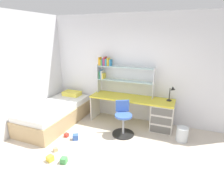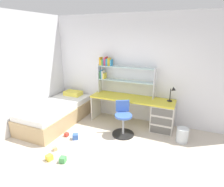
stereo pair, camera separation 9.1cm
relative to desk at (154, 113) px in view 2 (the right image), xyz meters
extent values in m
cube|color=beige|center=(-0.58, -2.02, -0.42)|extent=(5.75, 5.69, 0.02)
cube|color=silver|center=(-0.58, 0.35, 0.99)|extent=(5.75, 0.06, 2.79)
cube|color=gold|center=(-0.58, 0.00, 0.29)|extent=(2.14, 0.60, 0.04)
cube|color=beige|center=(0.23, 0.00, -0.07)|extent=(0.53, 0.57, 0.69)
cube|color=beige|center=(-1.64, 0.00, -0.07)|extent=(0.03, 0.54, 0.69)
cube|color=#5E5B57|center=(0.23, -0.29, -0.30)|extent=(0.48, 0.01, 0.17)
cube|color=#5E5B57|center=(0.23, -0.29, -0.07)|extent=(0.48, 0.01, 0.17)
cube|color=#5E5B57|center=(0.23, -0.29, 0.16)|extent=(0.48, 0.01, 0.17)
cube|color=silver|center=(-1.59, 0.18, 0.70)|extent=(0.02, 0.22, 0.77)
cube|color=silver|center=(-0.07, 0.18, 0.70)|extent=(0.02, 0.22, 0.77)
cube|color=silver|center=(-0.83, 0.18, 0.69)|extent=(1.50, 0.22, 0.02)
cube|color=silver|center=(-0.83, 0.18, 1.06)|extent=(1.50, 0.22, 0.02)
cube|color=#4CA559|center=(-1.55, 0.18, 0.79)|extent=(0.03, 0.15, 0.18)
cube|color=#338CBF|center=(-1.51, 0.18, 0.82)|extent=(0.02, 0.17, 0.24)
cube|color=beige|center=(-1.48, 0.18, 0.81)|extent=(0.04, 0.19, 0.22)
cube|color=yellow|center=(-1.44, 0.18, 0.78)|extent=(0.03, 0.18, 0.15)
cube|color=gold|center=(-1.55, 0.18, 1.18)|extent=(0.03, 0.17, 0.21)
cube|color=gold|center=(-1.51, 0.18, 1.15)|extent=(0.03, 0.18, 0.16)
cube|color=#4CA559|center=(-1.47, 0.18, 1.15)|extent=(0.04, 0.17, 0.16)
cube|color=purple|center=(-1.43, 0.18, 1.17)|extent=(0.04, 0.13, 0.20)
cube|color=red|center=(-1.39, 0.18, 1.18)|extent=(0.02, 0.18, 0.23)
cube|color=#338CBF|center=(-1.35, 0.18, 1.16)|extent=(0.04, 0.18, 0.18)
cube|color=yellow|center=(-1.30, 0.18, 1.17)|extent=(0.03, 0.16, 0.21)
cube|color=gold|center=(-1.27, 0.18, 1.15)|extent=(0.03, 0.12, 0.17)
cube|color=#338CBF|center=(-1.23, 0.18, 1.15)|extent=(0.03, 0.15, 0.17)
cylinder|color=black|center=(0.34, 0.12, 0.32)|extent=(0.12, 0.12, 0.02)
cylinder|color=black|center=(0.34, 0.12, 0.48)|extent=(0.02, 0.02, 0.30)
cone|color=black|center=(0.42, 0.07, 0.63)|extent=(0.12, 0.11, 0.13)
cylinder|color=black|center=(-0.58, -0.63, -0.40)|extent=(0.52, 0.52, 0.03)
cylinder|color=#A5A8AD|center=(-0.58, -0.63, -0.18)|extent=(0.05, 0.05, 0.47)
cylinder|color=#3F66BF|center=(-0.58, -0.63, 0.08)|extent=(0.40, 0.40, 0.05)
cube|color=#3F66BF|center=(-0.67, -0.48, 0.25)|extent=(0.30, 0.19, 0.28)
cube|color=tan|center=(-2.43, -0.74, -0.21)|extent=(1.01, 2.08, 0.40)
cube|color=white|center=(-2.43, -0.74, 0.06)|extent=(0.95, 2.02, 0.14)
cube|color=#EAD84C|center=(-2.43, 0.05, 0.19)|extent=(0.50, 0.32, 0.12)
cylinder|color=silver|center=(0.72, -0.40, -0.25)|extent=(0.26, 0.26, 0.32)
cube|color=#3860B7|center=(-1.51, -1.25, -0.35)|extent=(0.17, 0.17, 0.12)
cube|color=#479E51|center=(-1.27, -2.02, -0.36)|extent=(0.13, 0.13, 0.11)
cube|color=gold|center=(-1.55, -2.07, -0.36)|extent=(0.13, 0.13, 0.11)
cube|color=red|center=(-1.77, -1.23, -0.37)|extent=(0.09, 0.09, 0.09)
cube|color=tan|center=(-1.65, -1.78, -0.37)|extent=(0.10, 0.10, 0.08)
camera|label=1|loc=(0.64, -4.38, 1.89)|focal=29.85mm
camera|label=2|loc=(0.73, -4.34, 1.89)|focal=29.85mm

